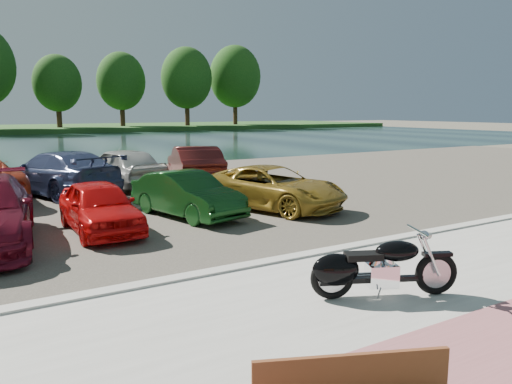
# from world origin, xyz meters

# --- Properties ---
(ground) EXTENTS (200.00, 200.00, 0.00)m
(ground) POSITION_xyz_m (0.00, 0.00, 0.00)
(ground) COLOR #595447
(ground) RESTS_ON ground
(promenade) EXTENTS (60.00, 6.00, 0.10)m
(promenade) POSITION_xyz_m (0.00, -1.00, 0.05)
(promenade) COLOR #A9A79F
(promenade) RESTS_ON ground
(kerb) EXTENTS (60.00, 0.30, 0.14)m
(kerb) POSITION_xyz_m (0.00, 2.00, 0.07)
(kerb) COLOR #A9A79F
(kerb) RESTS_ON ground
(parking_lot) EXTENTS (60.00, 18.00, 0.04)m
(parking_lot) POSITION_xyz_m (0.00, 11.00, 0.02)
(parking_lot) COLOR #444037
(parking_lot) RESTS_ON ground
(river) EXTENTS (120.00, 40.00, 0.00)m
(river) POSITION_xyz_m (0.00, 40.00, 0.00)
(river) COLOR #1A2F2F
(river) RESTS_ON ground
(far_bank) EXTENTS (120.00, 24.00, 0.60)m
(far_bank) POSITION_xyz_m (0.00, 72.00, 0.30)
(far_bank) COLOR #1F4819
(far_bank) RESTS_ON ground
(far_trees) EXTENTS (70.25, 10.68, 12.52)m
(far_trees) POSITION_xyz_m (4.36, 65.79, 7.49)
(far_trees) COLOR #341F13
(far_trees) RESTS_ON far_bank
(motorcycle) EXTENTS (2.19, 1.18, 1.05)m
(motorcycle) POSITION_xyz_m (-1.08, -0.31, 0.56)
(motorcycle) COLOR black
(motorcycle) RESTS_ON promenade
(car_4) EXTENTS (1.46, 3.60, 1.23)m
(car_4) POSITION_xyz_m (-3.50, 6.33, 0.65)
(car_4) COLOR red
(car_4) RESTS_ON parking_lot
(car_5) EXTENTS (2.11, 3.94, 1.23)m
(car_5) POSITION_xyz_m (-1.02, 6.84, 0.66)
(car_5) COLOR #0F3813
(car_5) RESTS_ON parking_lot
(car_6) EXTENTS (3.56, 5.01, 1.27)m
(car_6) POSITION_xyz_m (1.59, 6.58, 0.67)
(car_6) COLOR olive
(car_6) RESTS_ON parking_lot
(car_11) EXTENTS (3.79, 5.68, 1.53)m
(car_11) POSITION_xyz_m (-3.35, 12.37, 0.80)
(car_11) COLOR navy
(car_11) RESTS_ON parking_lot
(car_12) EXTENTS (2.57, 4.75, 1.53)m
(car_12) POSITION_xyz_m (-1.05, 12.86, 0.81)
(car_12) COLOR #ABACA7
(car_12) RESTS_ON parking_lot
(car_13) EXTENTS (2.67, 4.85, 1.52)m
(car_13) POSITION_xyz_m (1.65, 12.26, 0.80)
(car_13) COLOR #4B1514
(car_13) RESTS_ON parking_lot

